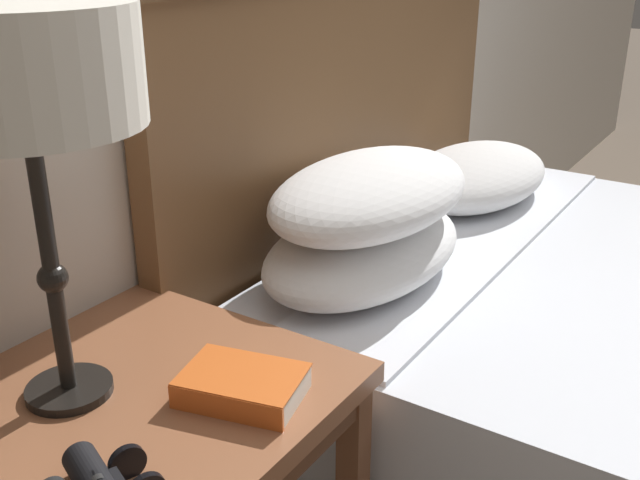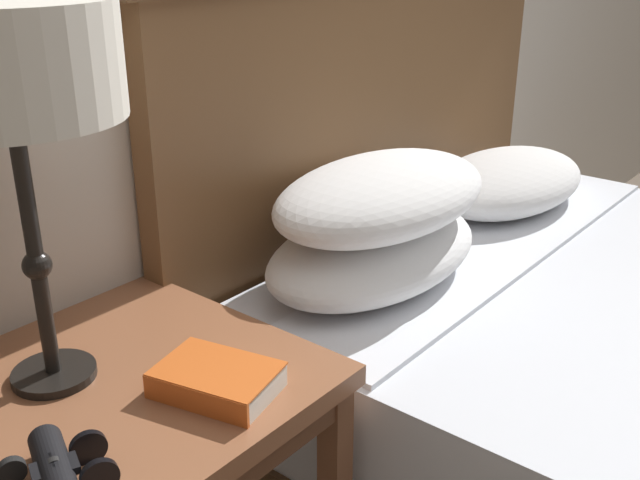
% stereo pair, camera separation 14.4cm
% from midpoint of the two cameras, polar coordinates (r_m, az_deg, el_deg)
% --- Properties ---
extents(nightstand, '(0.58, 0.58, 0.61)m').
position_cam_midpoint_polar(nightstand, '(1.26, -17.45, -14.13)').
color(nightstand, brown).
rests_on(nightstand, ground_plane).
extents(table_lamp, '(0.31, 0.31, 0.57)m').
position_cam_midpoint_polar(table_lamp, '(1.07, -25.46, 11.18)').
color(table_lamp, black).
rests_on(table_lamp, nightstand).
extents(book_on_nightstand, '(0.16, 0.20, 0.04)m').
position_cam_midpoint_polar(book_on_nightstand, '(1.15, -9.60, -11.01)').
color(book_on_nightstand, silver).
rests_on(book_on_nightstand, nightstand).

